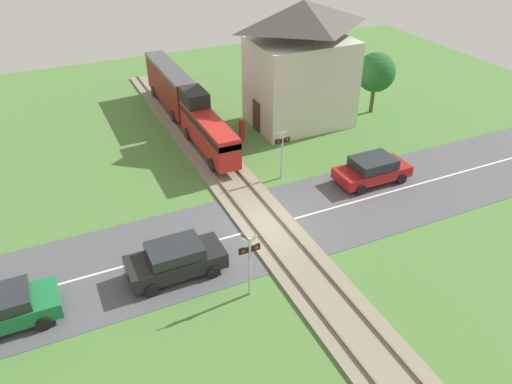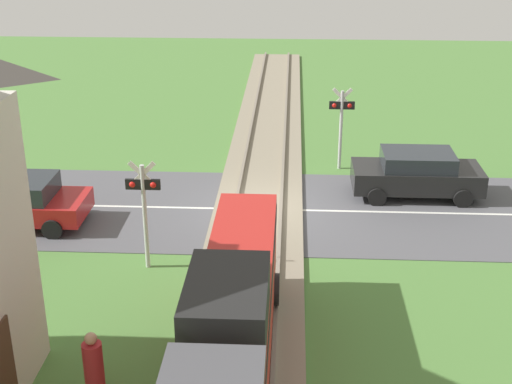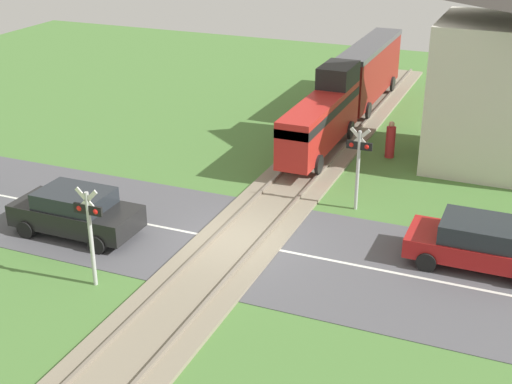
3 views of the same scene
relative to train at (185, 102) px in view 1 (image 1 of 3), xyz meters
The scene contains 11 objects.
ground_plane 12.83m from the train, 90.00° to the right, with size 60.00×60.00×0.00m, color #4C7A38.
road_surface 12.83m from the train, 90.00° to the right, with size 48.00×6.40×0.02m.
track_bed 12.82m from the train, 90.00° to the right, with size 2.80×48.00×0.24m.
train is the anchor object (origin of this frame).
car_near_crossing 15.08m from the train, 109.97° to the right, with size 4.19×1.99×1.53m.
car_far_side 13.42m from the train, 57.30° to the right, with size 4.25×2.08×1.47m.
crossing_signal_west_approach 16.85m from the train, 99.45° to the right, with size 0.90×0.18×3.01m.
crossing_signal_east_approach 9.20m from the train, 72.49° to the right, with size 0.90×0.18×3.01m.
station_building 8.07m from the train, 18.09° to the right, with size 6.97×5.29×8.23m.
pedestrian_by_station 4.38m from the train, 50.10° to the right, with size 0.39×0.39×1.57m.
tree_by_station 13.53m from the train, 13.30° to the right, with size 2.77×2.77×4.38m.
Camera 1 is at (-8.96, -17.86, 14.71)m, focal length 35.00 mm.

